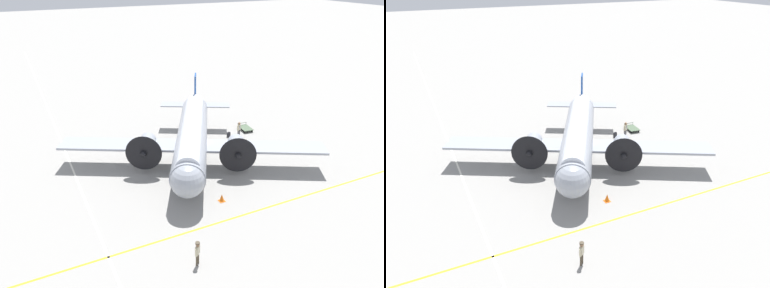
# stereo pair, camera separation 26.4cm
# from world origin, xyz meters

# --- Properties ---
(ground_plane) EXTENTS (300.00, 300.00, 0.00)m
(ground_plane) POSITION_xyz_m (0.00, 0.00, 0.00)
(ground_plane) COLOR gray
(apron_line_eastwest) EXTENTS (120.00, 0.16, 0.01)m
(apron_line_eastwest) POSITION_xyz_m (0.00, 9.19, 0.00)
(apron_line_eastwest) COLOR gold
(apron_line_eastwest) RESTS_ON ground_plane
(apron_line_northsouth) EXTENTS (0.16, 120.00, 0.01)m
(apron_line_northsouth) POSITION_xyz_m (10.28, 0.00, 0.00)
(apron_line_northsouth) COLOR silver
(apron_line_northsouth) RESTS_ON ground_plane
(airliner_main) EXTENTS (21.65, 17.49, 6.02)m
(airliner_main) POSITION_xyz_m (0.22, 0.40, 2.60)
(airliner_main) COLOR #9399A3
(airliner_main) RESTS_ON ground_plane
(crew_foreground) EXTENTS (0.45, 0.40, 1.66)m
(crew_foreground) POSITION_xyz_m (5.58, 12.17, 1.04)
(crew_foreground) COLOR #473D2D
(crew_foreground) RESTS_ON ground_plane
(passenger_boarding) EXTENTS (0.55, 0.31, 1.70)m
(passenger_boarding) POSITION_xyz_m (-6.82, -2.71, 1.04)
(passenger_boarding) COLOR #2D2D33
(passenger_boarding) RESTS_ON ground_plane
(suitcase_near_door) EXTENTS (0.36, 0.17, 0.59)m
(suitcase_near_door) POSITION_xyz_m (-5.87, -3.17, 0.28)
(suitcase_near_door) COLOR #232328
(suitcase_near_door) RESTS_ON ground_plane
(baggage_cart) EXTENTS (1.27, 1.87, 0.56)m
(baggage_cart) POSITION_xyz_m (-8.51, -3.97, 0.27)
(baggage_cart) COLOR #4C6047
(baggage_cart) RESTS_ON ground_plane
(traffic_cone) EXTENTS (0.47, 0.47, 0.62)m
(traffic_cone) POSITION_xyz_m (0.83, 6.93, 0.29)
(traffic_cone) COLOR orange
(traffic_cone) RESTS_ON ground_plane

